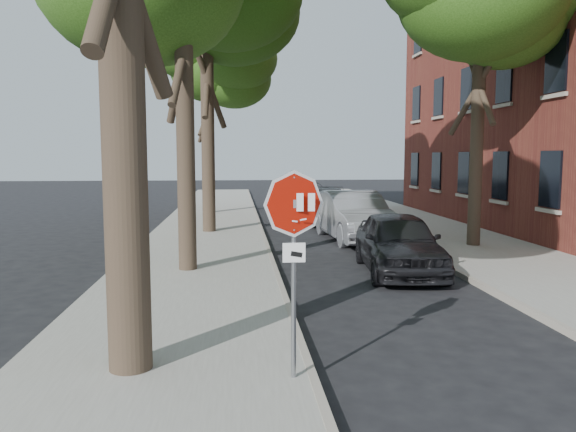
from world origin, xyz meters
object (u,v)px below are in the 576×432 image
tree_right (479,12)px  car_a (399,242)px  tree_mid_b (206,12)px  car_b (353,216)px  car_c (328,205)px  car_d (306,196)px  stop_sign (294,234)px  tree_far (207,66)px

tree_right → car_a: size_ratio=2.09×
tree_mid_b → car_b: 8.99m
car_a → car_b: car_b is taller
tree_mid_b → car_c: tree_mid_b is taller
car_b → car_d: size_ratio=0.94×
stop_sign → car_d: stop_sign is taller
tree_right → tree_far: bearing=128.3°
stop_sign → car_d: bearing=82.4°
stop_sign → tree_right: 13.23m
tree_far → car_b: tree_far is taller
stop_sign → tree_far: size_ratio=0.28×
car_c → car_d: size_ratio=0.93×
stop_sign → tree_right: bearing=56.6°
stop_sign → tree_mid_b: size_ratio=0.25×
tree_mid_b → car_a: (5.02, -7.48, -7.24)m
car_c → car_d: car_d is taller
car_c → car_b: bearing=-83.8°
stop_sign → car_a: bearing=63.7°
tree_right → car_b: 7.46m
car_d → car_a: bearing=-94.5°
tree_mid_b → car_d: tree_mid_b is taller
tree_far → car_c: tree_far is taller
car_b → tree_mid_b: bearing=152.7°
tree_far → car_c: size_ratio=1.84×
tree_right → car_c: tree_right is taller
car_a → tree_far: bearing=115.1°
car_a → tree_mid_b: bearing=128.8°
tree_right → car_a: tree_right is taller
stop_sign → car_a: (3.30, 6.66, -1.19)m
tree_mid_b → car_c: 9.42m
tree_far → tree_right: size_ratio=1.00×
stop_sign → car_a: 7.53m
car_b → car_d: bearing=86.6°
car_a → car_c: car_a is taller
tree_mid_b → tree_far: size_ratio=1.11×
car_d → car_b: bearing=-94.1°
tree_mid_b → tree_right: bearing=-25.5°
stop_sign → car_c: 17.79m
car_c → car_d: (-0.24, 5.55, 0.02)m
car_b → tree_right: bearing=-34.2°
tree_right → car_c: (-3.38, 7.31, -6.48)m
tree_mid_b → car_a: bearing=-56.1°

